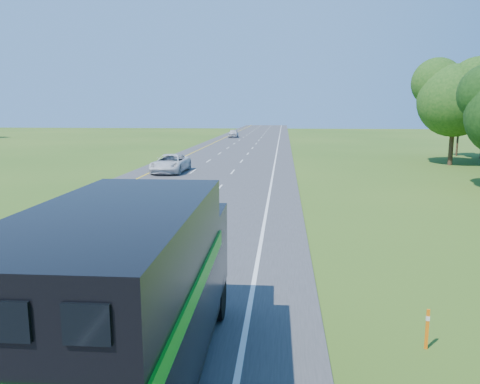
{
  "coord_description": "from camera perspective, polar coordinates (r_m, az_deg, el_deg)",
  "views": [
    {
      "loc": [
        6.39,
        5.1,
        5.58
      ],
      "look_at": [
        4.36,
        26.95,
        1.73
      ],
      "focal_mm": 35.0,
      "sensor_mm": 36.0,
      "label": 1
    }
  ],
  "objects": [
    {
      "name": "horse_truck",
      "position": [
        9.25,
        -13.13,
        -12.11
      ],
      "size": [
        2.97,
        8.96,
        3.94
      ],
      "rotation": [
        0.0,
        0.0,
        0.02
      ],
      "color": "black",
      "rests_on": "road"
    },
    {
      "name": "far_car",
      "position": [
        96.41,
        -0.82,
        7.16
      ],
      "size": [
        2.04,
        4.8,
        1.62
      ],
      "primitive_type": "imported",
      "rotation": [
        0.0,
        0.0,
        0.03
      ],
      "color": "silver",
      "rests_on": "road"
    },
    {
      "name": "road",
      "position": [
        45.69,
        -2.77,
        2.97
      ],
      "size": [
        15.0,
        260.0,
        0.04
      ],
      "primitive_type": "cube",
      "color": "#38383A",
      "rests_on": "ground"
    },
    {
      "name": "white_suv",
      "position": [
        42.52,
        -8.48,
        3.47
      ],
      "size": [
        2.85,
        5.89,
        1.62
      ],
      "primitive_type": "imported",
      "rotation": [
        0.0,
        0.0,
        -0.03
      ],
      "color": "silver",
      "rests_on": "road"
    },
    {
      "name": "delineator",
      "position": [
        12.26,
        21.85,
        -15.11
      ],
      "size": [
        0.08,
        0.05,
        0.99
      ],
      "color": "orange",
      "rests_on": "ground"
    },
    {
      "name": "lane_markings",
      "position": [
        45.69,
        -2.77,
        3.0
      ],
      "size": [
        11.15,
        260.0,
        0.01
      ],
      "color": "yellow",
      "rests_on": "road"
    }
  ]
}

